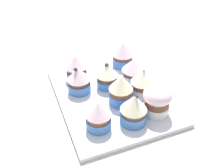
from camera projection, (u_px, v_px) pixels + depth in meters
ground_plane at (112, 102)px, 68.84cm from camera, size 180.00×180.00×3.00cm
baking_tray at (112, 95)px, 67.59cm from camera, size 33.21×26.24×1.20cm
cupcake_0 at (76, 67)px, 70.32cm from camera, size 5.87×5.87×7.18cm
cupcake_1 at (79, 80)px, 66.18cm from camera, size 5.81×5.81×7.02cm
cupcake_2 at (98, 115)px, 55.90cm from camera, size 5.59×5.59×6.78cm
cupcake_3 at (109, 75)px, 67.84cm from camera, size 5.59×5.59×6.97cm
cupcake_4 at (121, 89)px, 62.30cm from camera, size 5.68×5.68×7.66cm
cupcake_5 at (134, 109)px, 57.10cm from camera, size 5.87×5.87×7.44cm
cupcake_6 at (123, 54)px, 75.66cm from camera, size 6.23×6.23×7.30cm
cupcake_7 at (133, 70)px, 69.70cm from camera, size 6.09×6.09×6.70cm
cupcake_8 at (143, 83)px, 64.80cm from camera, size 5.84×5.84×7.42cm
cupcake_9 at (157, 100)px, 59.42cm from camera, size 6.50×6.50×7.29cm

